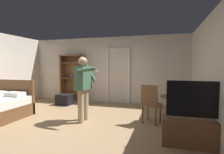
# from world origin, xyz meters

# --- Properties ---
(ground_plane) EXTENTS (6.89, 6.89, 0.00)m
(ground_plane) POSITION_xyz_m (0.00, 0.00, 0.00)
(ground_plane) COLOR #997A56
(wall_back) EXTENTS (6.51, 0.12, 2.56)m
(wall_back) POSITION_xyz_m (0.00, 2.81, 1.28)
(wall_back) COLOR silver
(wall_back) RESTS_ON ground_plane
(wall_right) EXTENTS (0.12, 5.75, 2.56)m
(wall_right) POSITION_xyz_m (3.19, 0.00, 1.28)
(wall_right) COLOR silver
(wall_right) RESTS_ON ground_plane
(doorway_frame) EXTENTS (0.93, 0.08, 2.13)m
(doorway_frame) POSITION_xyz_m (0.51, 2.73, 1.22)
(doorway_frame) COLOR white
(doorway_frame) RESTS_ON ground_plane
(bookshelf) EXTENTS (1.02, 0.32, 1.88)m
(bookshelf) POSITION_xyz_m (-1.37, 2.59, 1.01)
(bookshelf) COLOR brown
(bookshelf) RESTS_ON ground_plane
(tv_flatscreen) EXTENTS (1.26, 0.40, 1.19)m
(tv_flatscreen) POSITION_xyz_m (2.83, -0.48, 0.33)
(tv_flatscreen) COLOR brown
(tv_flatscreen) RESTS_ON ground_plane
(side_table) EXTENTS (0.67, 0.67, 0.70)m
(side_table) POSITION_xyz_m (2.47, 0.70, 0.47)
(side_table) COLOR brown
(side_table) RESTS_ON ground_plane
(laptop) EXTENTS (0.35, 0.36, 0.15)m
(laptop) POSITION_xyz_m (2.44, 0.65, 0.75)
(laptop) COLOR black
(laptop) RESTS_ON side_table
(bottle_on_table) EXTENTS (0.06, 0.06, 0.28)m
(bottle_on_table) POSITION_xyz_m (2.61, 0.62, 0.82)
(bottle_on_table) COLOR #274B19
(bottle_on_table) RESTS_ON side_table
(wooden_chair) EXTENTS (0.53, 0.53, 0.99)m
(wooden_chair) POSITION_xyz_m (1.91, 0.55, 0.54)
(wooden_chair) COLOR brown
(wooden_chair) RESTS_ON ground_plane
(person_blue_shirt) EXTENTS (0.69, 0.65, 1.68)m
(person_blue_shirt) POSITION_xyz_m (0.22, 0.25, 0.98)
(person_blue_shirt) COLOR tan
(person_blue_shirt) RESTS_ON ground_plane
(suitcase_dark) EXTENTS (0.57, 0.39, 0.38)m
(suitcase_dark) POSITION_xyz_m (-1.31, 1.79, 0.19)
(suitcase_dark) COLOR black
(suitcase_dark) RESTS_ON ground_plane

